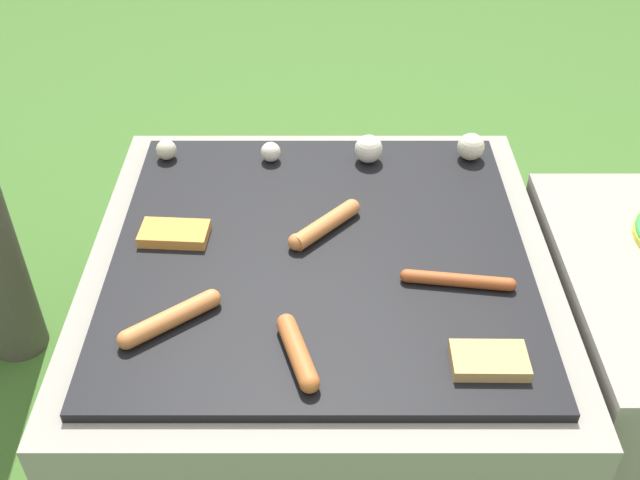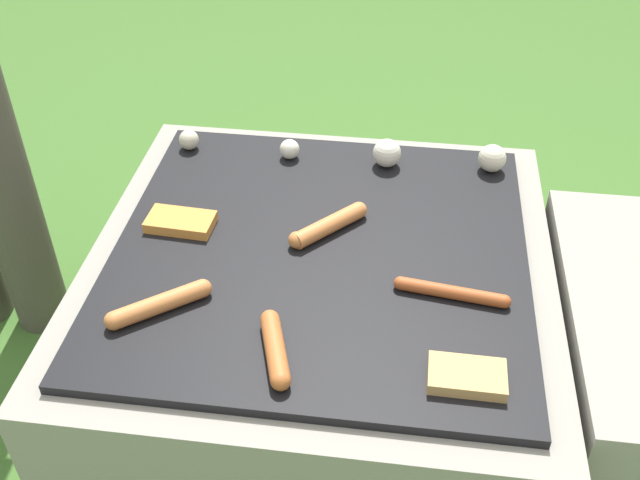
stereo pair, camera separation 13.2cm
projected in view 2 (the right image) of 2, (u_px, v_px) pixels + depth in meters
The scene contains 9 objects.
ground_plane at pixel (320, 404), 1.61m from camera, with size 14.00×14.00×0.00m, color #3D6628.
grill at pixel (320, 334), 1.47m from camera, with size 0.83×0.83×0.43m.
sausage_back_left at pixel (159, 304), 1.20m from camera, with size 0.15×0.12×0.03m.
sausage_mid_right at pixel (275, 349), 1.13m from camera, with size 0.07×0.15×0.03m.
sausage_front_center at pixel (452, 292), 1.23m from camera, with size 0.19×0.05×0.02m.
sausage_back_right at pixel (328, 225), 1.36m from camera, with size 0.13×0.14×0.03m.
bread_slice_left at pixel (467, 376), 1.09m from camera, with size 0.11×0.07×0.02m.
bread_slice_right at pixel (181, 222), 1.38m from camera, with size 0.13×0.08×0.02m.
mushroom_row at pixel (379, 152), 1.53m from camera, with size 0.68×0.07×0.06m.
Camera 2 is at (0.13, -1.02, 1.29)m, focal length 42.00 mm.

